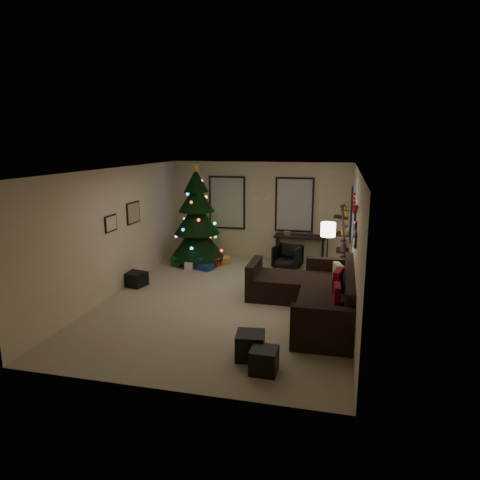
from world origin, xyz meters
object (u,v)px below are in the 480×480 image
desk_chair (288,257)px  bookshelf (344,245)px  desk (300,239)px  christmas_tree (197,222)px  sofa (315,296)px

desk_chair → bookshelf: bearing=-15.7°
desk → desk_chair: bearing=-111.1°
christmas_tree → bookshelf: (3.84, -0.69, -0.29)m
desk_chair → bookshelf: bookshelf is taller
sofa → bookshelf: 2.23m
sofa → bookshelf: size_ratio=1.77×
sofa → desk: (-0.64, 3.48, 0.35)m
desk → bookshelf: size_ratio=0.79×
christmas_tree → bookshelf: christmas_tree is taller
christmas_tree → desk_chair: size_ratio=4.42×
desk_chair → bookshelf: (1.39, -0.73, 0.55)m
christmas_tree → sofa: size_ratio=0.88×
christmas_tree → desk: 2.83m
christmas_tree → desk_chair: 2.59m
desk_chair → bookshelf: 1.66m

